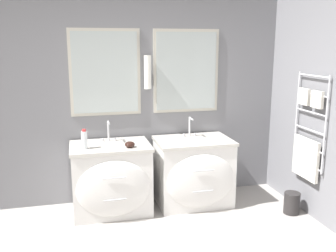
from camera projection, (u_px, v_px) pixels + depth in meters
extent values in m
cube|color=slate|center=(113.00, 95.00, 4.45)|extent=(5.74, 0.06, 2.60)
cube|color=#BCB7A8|center=(105.00, 73.00, 4.33)|extent=(0.82, 0.01, 1.00)
cube|color=#B2BCBA|center=(105.00, 73.00, 4.32)|extent=(0.75, 0.01, 0.93)
cube|color=#BCB7A8|center=(186.00, 71.00, 4.56)|extent=(0.82, 0.01, 1.00)
cube|color=#B2BCBA|center=(187.00, 71.00, 4.55)|extent=(0.75, 0.01, 0.93)
cylinder|color=white|center=(148.00, 72.00, 4.39)|extent=(0.08, 0.08, 0.39)
cube|color=silver|center=(147.00, 72.00, 4.44)|extent=(0.05, 0.02, 0.08)
cube|color=slate|center=(334.00, 104.00, 3.78)|extent=(0.06, 4.26, 2.60)
cylinder|color=silver|center=(325.00, 126.00, 3.83)|extent=(0.02, 0.02, 1.04)
cylinder|color=silver|center=(297.00, 117.00, 4.32)|extent=(0.02, 0.02, 1.04)
cylinder|color=silver|center=(314.00, 76.00, 3.97)|extent=(0.02, 0.52, 0.02)
cylinder|color=silver|center=(312.00, 94.00, 4.01)|extent=(0.02, 0.52, 0.02)
cylinder|color=silver|center=(311.00, 112.00, 4.05)|extent=(0.02, 0.52, 0.02)
cylinder|color=silver|center=(309.00, 130.00, 4.10)|extent=(0.02, 0.52, 0.02)
cylinder|color=silver|center=(308.00, 147.00, 4.14)|extent=(0.02, 0.52, 0.02)
cylinder|color=silver|center=(307.00, 164.00, 4.18)|extent=(0.02, 0.52, 0.02)
cube|color=silver|center=(306.00, 158.00, 4.16)|extent=(0.04, 0.44, 0.45)
cube|color=silver|center=(317.00, 100.00, 3.91)|extent=(0.04, 0.18, 0.18)
cube|color=silver|center=(304.00, 97.00, 4.13)|extent=(0.04, 0.18, 0.18)
cube|color=white|center=(111.00, 180.00, 4.28)|extent=(0.86, 0.59, 0.76)
ellipsoid|color=white|center=(114.00, 189.00, 3.99)|extent=(0.79, 0.13, 0.64)
cube|color=beige|center=(110.00, 146.00, 4.19)|extent=(0.89, 0.62, 0.04)
ellipsoid|color=white|center=(110.00, 148.00, 4.17)|extent=(0.35, 0.30, 0.07)
cylinder|color=silver|center=(114.00, 178.00, 3.89)|extent=(0.24, 0.01, 0.01)
cylinder|color=silver|center=(115.00, 200.00, 3.94)|extent=(0.24, 0.01, 0.01)
cube|color=white|center=(193.00, 173.00, 4.51)|extent=(0.86, 0.59, 0.76)
ellipsoid|color=white|center=(201.00, 181.00, 4.22)|extent=(0.79, 0.13, 0.64)
cube|color=beige|center=(193.00, 141.00, 4.42)|extent=(0.89, 0.62, 0.04)
ellipsoid|color=white|center=(194.00, 143.00, 4.40)|extent=(0.35, 0.30, 0.07)
cylinder|color=silver|center=(203.00, 171.00, 4.12)|extent=(0.24, 0.01, 0.01)
cylinder|color=silver|center=(203.00, 191.00, 4.17)|extent=(0.24, 0.01, 0.01)
cylinder|color=silver|center=(108.00, 131.00, 4.32)|extent=(0.02, 0.02, 0.24)
cylinder|color=silver|center=(109.00, 123.00, 4.23)|extent=(0.02, 0.13, 0.02)
cylinder|color=silver|center=(103.00, 140.00, 4.32)|extent=(0.03, 0.03, 0.04)
cylinder|color=silver|center=(115.00, 139.00, 4.35)|extent=(0.03, 0.03, 0.04)
cylinder|color=silver|center=(190.00, 127.00, 4.55)|extent=(0.02, 0.02, 0.24)
cylinder|color=silver|center=(191.00, 119.00, 4.46)|extent=(0.02, 0.13, 0.02)
cylinder|color=silver|center=(184.00, 135.00, 4.55)|extent=(0.03, 0.03, 0.04)
cylinder|color=silver|center=(195.00, 134.00, 4.58)|extent=(0.03, 0.03, 0.04)
cylinder|color=silver|center=(84.00, 140.00, 4.00)|extent=(0.06, 0.06, 0.19)
cylinder|color=red|center=(84.00, 130.00, 3.98)|extent=(0.04, 0.04, 0.02)
ellipsoid|color=black|center=(130.00, 144.00, 4.07)|extent=(0.11, 0.11, 0.07)
cylinder|color=#282626|center=(292.00, 203.00, 4.26)|extent=(0.18, 0.18, 0.25)
torus|color=#282626|center=(293.00, 193.00, 4.24)|extent=(0.18, 0.18, 0.01)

